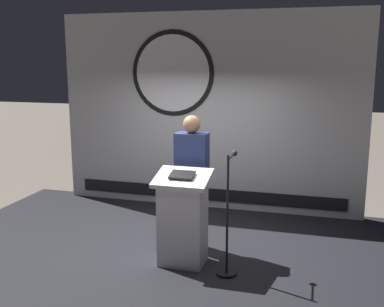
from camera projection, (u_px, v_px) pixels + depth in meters
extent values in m
plane|color=#6B6056|center=(173.00, 271.00, 6.00)|extent=(40.00, 40.00, 0.00)
cube|color=black|center=(172.00, 260.00, 5.97)|extent=(6.40, 4.00, 0.30)
cube|color=silver|center=(208.00, 112.00, 7.37)|extent=(4.91, 0.10, 3.12)
cylinder|color=black|center=(173.00, 73.00, 7.35)|extent=(1.36, 0.02, 1.36)
cylinder|color=white|center=(172.00, 73.00, 7.34)|extent=(1.21, 0.02, 1.21)
cube|color=black|center=(206.00, 194.00, 7.59)|extent=(4.42, 0.02, 0.20)
cube|color=silver|center=(183.00, 222.00, 5.44)|extent=(0.52, 0.40, 1.01)
cube|color=silver|center=(183.00, 178.00, 5.33)|extent=(0.64, 0.50, 0.17)
cube|color=black|center=(182.00, 175.00, 5.31)|extent=(0.28, 0.20, 0.07)
cylinder|color=black|center=(192.00, 215.00, 5.92)|extent=(0.26, 0.26, 0.88)
cube|color=navy|center=(192.00, 158.00, 5.76)|extent=(0.40, 0.24, 0.62)
sphere|color=#997051|center=(192.00, 124.00, 5.68)|extent=(0.22, 0.22, 0.22)
cylinder|color=black|center=(226.00, 273.00, 5.25)|extent=(0.24, 0.24, 0.02)
cylinder|color=black|center=(227.00, 216.00, 5.11)|extent=(0.03, 0.03, 1.38)
cylinder|color=black|center=(231.00, 156.00, 5.16)|extent=(0.02, 0.36, 0.02)
sphere|color=#262626|center=(234.00, 153.00, 5.32)|extent=(0.07, 0.07, 0.07)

